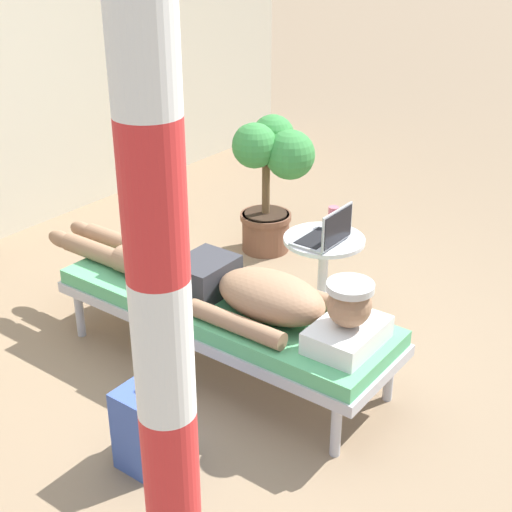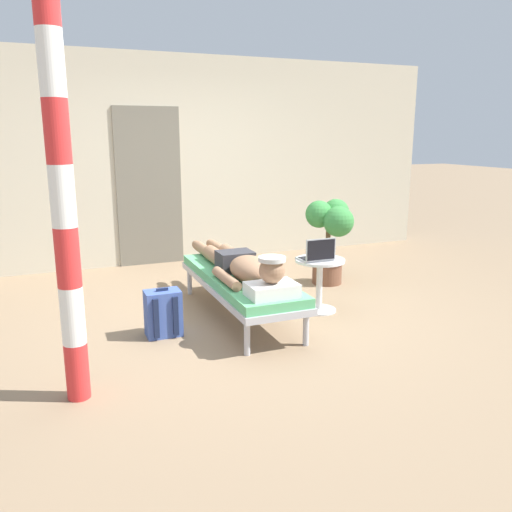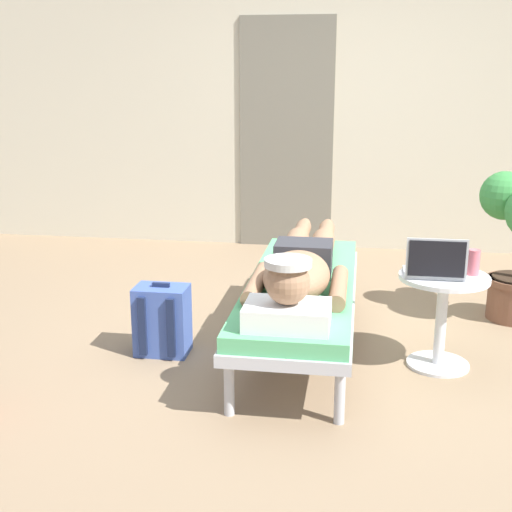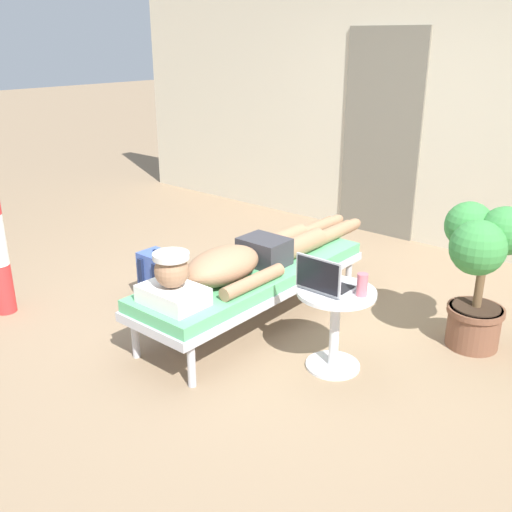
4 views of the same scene
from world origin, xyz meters
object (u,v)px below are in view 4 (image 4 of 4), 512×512
at_px(backpack, 160,278).
at_px(potted_plant, 482,260).
at_px(side_table, 335,316).
at_px(drink_glass, 362,285).
at_px(lounge_chair, 254,278).
at_px(laptop, 324,281).
at_px(person_reclining, 246,258).

height_order(backpack, potted_plant, potted_plant).
relative_size(side_table, backpack, 1.23).
distance_m(drink_glass, backpack, 1.75).
height_order(side_table, backpack, side_table).
distance_m(lounge_chair, backpack, 0.82).
relative_size(laptop, potted_plant, 0.32).
xyz_separation_m(person_reclining, backpack, (-0.78, -0.12, -0.32)).
distance_m(side_table, drink_glass, 0.28).
xyz_separation_m(laptop, backpack, (-1.49, -0.01, -0.39)).
bearing_deg(potted_plant, side_table, -125.24).
xyz_separation_m(side_table, backpack, (-1.55, -0.06, -0.16)).
distance_m(lounge_chair, potted_plant, 1.52).
height_order(person_reclining, potted_plant, potted_plant).
bearing_deg(potted_plant, backpack, -157.96).
height_order(laptop, backpack, laptop).
bearing_deg(drink_glass, backpack, -176.88).
bearing_deg(person_reclining, side_table, -4.51).
relative_size(lounge_chair, person_reclining, 0.89).
distance_m(side_table, potted_plant, 1.01).
bearing_deg(laptop, drink_glass, 21.92).
bearing_deg(drink_glass, lounge_chair, 173.27).
xyz_separation_m(person_reclining, side_table, (0.78, -0.06, -0.16)).
relative_size(laptop, drink_glass, 2.25).
xyz_separation_m(lounge_chair, drink_glass, (0.93, -0.11, 0.25)).
bearing_deg(laptop, potted_plant, 53.70).
bearing_deg(backpack, side_table, 2.20).
bearing_deg(drink_glass, side_table, -167.50).
bearing_deg(side_table, potted_plant, 54.76).
bearing_deg(person_reclining, potted_plant, 28.79).
xyz_separation_m(side_table, drink_glass, (0.15, 0.03, 0.24)).
height_order(person_reclining, drink_glass, person_reclining).
xyz_separation_m(backpack, potted_plant, (2.11, 0.86, 0.43)).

